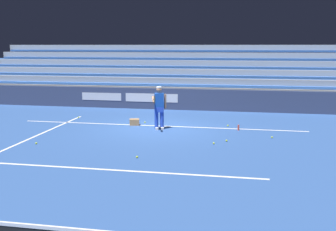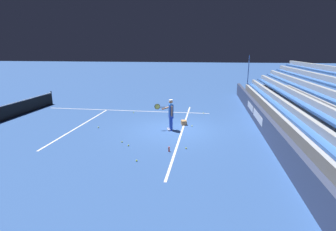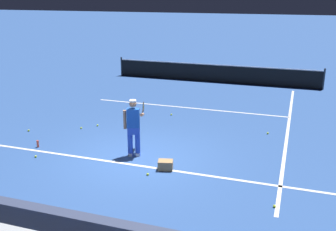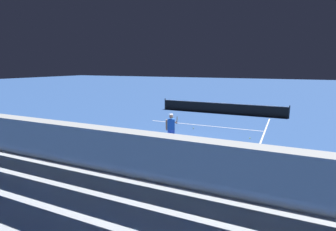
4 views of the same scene
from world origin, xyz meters
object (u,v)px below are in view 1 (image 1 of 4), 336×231
object	(u,v)px
tennis_player	(159,107)
tennis_ball_far_left	(272,137)
tennis_ball_far_right	(145,122)
tennis_ball_midcourt	(228,126)
ball_box_cardboard	(134,122)
water_bottle	(238,128)
tennis_ball_toward_net	(214,143)
tennis_ball_stray_back	(226,141)
tennis_ball_by_box	(137,157)
tennis_ball_near_player	(36,143)
tennis_ball_on_baseline	(78,117)

from	to	relation	value
tennis_player	tennis_ball_far_left	world-z (taller)	tennis_player
tennis_ball_far_right	tennis_ball_midcourt	bearing A→B (deg)	179.21
ball_box_cardboard	tennis_ball_far_right	size ratio (longest dim) A/B	6.06
tennis_ball_far_right	water_bottle	size ratio (longest dim) A/B	0.30
tennis_ball_toward_net	tennis_ball_far_left	distance (m)	2.38
tennis_ball_far_right	tennis_ball_stray_back	bearing A→B (deg)	143.09
ball_box_cardboard	tennis_ball_by_box	world-z (taller)	ball_box_cardboard
tennis_ball_stray_back	tennis_ball_near_player	world-z (taller)	same
tennis_ball_toward_net	tennis_ball_far_left	size ratio (longest dim) A/B	1.00
tennis_ball_by_box	tennis_ball_far_left	distance (m)	5.35
tennis_ball_near_player	tennis_ball_stray_back	bearing A→B (deg)	-166.14
tennis_ball_on_baseline	tennis_ball_midcourt	bearing A→B (deg)	174.61
tennis_ball_stray_back	tennis_ball_far_left	world-z (taller)	same
tennis_ball_on_baseline	tennis_ball_toward_net	bearing A→B (deg)	150.01
tennis_ball_far_left	tennis_ball_far_right	bearing A→B (deg)	-19.90
tennis_ball_far_left	water_bottle	bearing A→B (deg)	-42.94
tennis_ball_far_left	tennis_ball_midcourt	distance (m)	2.47
tennis_ball_near_player	tennis_ball_on_baseline	xyz separation A→B (m)	(0.57, -4.88, 0.00)
tennis_ball_near_player	tennis_ball_on_baseline	world-z (taller)	same
tennis_ball_by_box	water_bottle	distance (m)	5.38
tennis_ball_near_player	tennis_ball_far_right	distance (m)	5.09
tennis_ball_stray_back	water_bottle	world-z (taller)	water_bottle
tennis_ball_near_player	tennis_ball_by_box	bearing A→B (deg)	165.54
tennis_player	tennis_ball_toward_net	distance (m)	3.20
ball_box_cardboard	tennis_ball_near_player	distance (m)	4.48
tennis_player	ball_box_cardboard	distance (m)	1.56
tennis_ball_stray_back	tennis_ball_near_player	xyz separation A→B (m)	(6.36, 1.57, 0.00)
tennis_ball_stray_back	tennis_ball_far_right	world-z (taller)	same
tennis_ball_far_right	tennis_ball_midcourt	size ratio (longest dim) A/B	1.00
tennis_ball_on_baseline	water_bottle	xyz separation A→B (m)	(-7.32, 1.36, 0.08)
ball_box_cardboard	tennis_ball_midcourt	xyz separation A→B (m)	(-3.89, -0.46, -0.10)
tennis_ball_by_box	tennis_ball_near_player	bearing A→B (deg)	-14.46
tennis_player	tennis_ball_on_baseline	size ratio (longest dim) A/B	25.98
tennis_ball_near_player	water_bottle	size ratio (longest dim) A/B	0.30
tennis_player	tennis_ball_stray_back	size ratio (longest dim) A/B	25.98
ball_box_cardboard	tennis_ball_by_box	bearing A→B (deg)	106.29
tennis_ball_near_player	tennis_ball_midcourt	world-z (taller)	same
tennis_ball_far_right	water_bottle	xyz separation A→B (m)	(-4.00, 0.76, 0.08)
tennis_ball_by_box	tennis_ball_far_left	bearing A→B (deg)	-140.89
tennis_ball_on_baseline	water_bottle	size ratio (longest dim) A/B	0.30
tennis_ball_toward_net	water_bottle	distance (m)	2.53
tennis_ball_far_right	tennis_ball_midcourt	xyz separation A→B (m)	(-3.57, 0.05, 0.00)
tennis_ball_on_baseline	tennis_ball_midcourt	xyz separation A→B (m)	(-6.88, 0.65, 0.00)
tennis_ball_far_right	tennis_ball_by_box	bearing A→B (deg)	101.42
tennis_ball_stray_back	tennis_ball_toward_net	world-z (taller)	same
tennis_ball_by_box	water_bottle	bearing A→B (deg)	-123.12
tennis_ball_midcourt	tennis_ball_by_box	bearing A→B (deg)	64.37
tennis_player	water_bottle	distance (m)	3.25
tennis_ball_toward_net	tennis_ball_midcourt	xyz separation A→B (m)	(-0.37, -3.11, 0.00)
tennis_player	tennis_ball_by_box	xyz separation A→B (m)	(-0.19, 4.12, -0.86)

